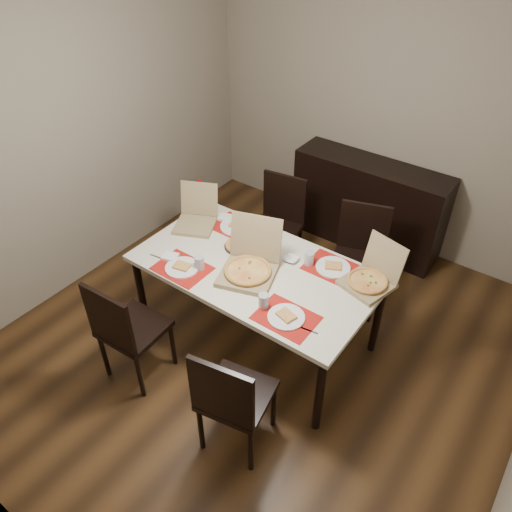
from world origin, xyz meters
name	(u,v)px	position (x,y,z in m)	size (l,w,h in m)	color
ground	(263,346)	(0.00, 0.00, -0.01)	(3.80, 4.00, 0.02)	#482D16
room_walls	(303,128)	(0.00, 0.43, 1.73)	(3.84, 4.02, 2.62)	gray
sideboard	(368,205)	(0.00, 1.78, 0.45)	(1.50, 0.40, 0.90)	black
dining_table	(256,273)	(-0.11, 0.06, 0.68)	(1.80, 1.00, 0.75)	beige
chair_near_left	(126,329)	(-0.62, -0.82, 0.51)	(0.44, 0.44, 0.93)	black
chair_near_right	(231,398)	(0.35, -0.83, 0.51)	(0.49, 0.49, 0.93)	black
chair_far_left	(278,221)	(-0.51, 0.95, 0.51)	(0.48, 0.48, 0.93)	black
chair_far_right	(359,253)	(0.32, 0.95, 0.51)	(0.53, 0.53, 0.93)	black
setting_near_left	(185,265)	(-0.53, -0.26, 0.77)	(0.51, 0.30, 0.11)	#B6110C
setting_near_right	(280,313)	(0.32, -0.26, 0.77)	(0.46, 0.30, 0.11)	#B6110C
setting_far_left	(237,227)	(-0.52, 0.36, 0.77)	(0.50, 0.30, 0.11)	#B6110C
setting_far_right	(327,265)	(0.32, 0.36, 0.77)	(0.43, 0.30, 0.11)	#B6110C
napkin_loose	(257,269)	(-0.08, 0.03, 0.76)	(0.12, 0.11, 0.02)	white
pizza_box_center	(249,267)	(-0.10, -0.03, 0.81)	(0.50, 0.53, 0.39)	#8E7952
pizza_box_right	(370,278)	(0.66, 0.38, 0.80)	(0.39, 0.42, 0.32)	#8E7952
pizza_box_left	(196,218)	(-0.84, 0.22, 0.81)	(0.43, 0.45, 0.31)	#8E7952
faina_plate	(239,246)	(-0.36, 0.17, 0.76)	(0.23, 0.23, 0.03)	black
dip_bowl	(291,259)	(0.06, 0.27, 0.76)	(0.11, 0.11, 0.03)	white
soda_bottle	(201,198)	(-0.95, 0.40, 0.87)	(0.10, 0.10, 0.29)	silver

